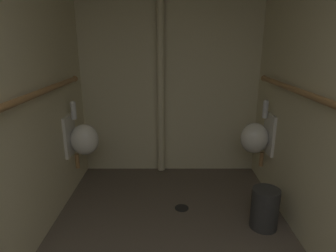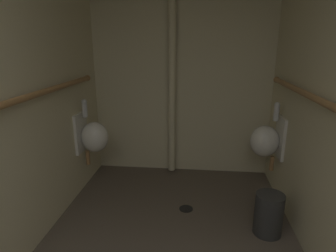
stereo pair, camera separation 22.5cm
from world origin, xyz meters
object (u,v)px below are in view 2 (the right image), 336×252
object	(u,v)px
urinal_right_mid	(267,140)
floor_drain	(186,209)
waste_bin	(269,214)
urinal_left_mid	(93,136)
standpipe_back_wall	(172,75)

from	to	relation	value
urinal_right_mid	floor_drain	distance (m)	1.11
floor_drain	urinal_right_mid	bearing A→B (deg)	26.12
urinal_right_mid	waste_bin	bearing A→B (deg)	-97.93
urinal_left_mid	urinal_right_mid	xyz separation A→B (m)	(1.89, 0.05, 0.00)
urinal_right_mid	waste_bin	distance (m)	0.84
urinal_left_mid	waste_bin	distance (m)	1.96
waste_bin	urinal_right_mid	bearing A→B (deg)	82.07
floor_drain	urinal_left_mid	bearing A→B (deg)	161.60
urinal_right_mid	waste_bin	xyz separation A→B (m)	(-0.10, -0.71, -0.44)
standpipe_back_wall	waste_bin	bearing A→B (deg)	-50.85
urinal_right_mid	floor_drain	size ratio (longest dim) A/B	5.39
urinal_right_mid	standpipe_back_wall	size ratio (longest dim) A/B	0.31
waste_bin	standpipe_back_wall	bearing A→B (deg)	129.15
urinal_left_mid	standpipe_back_wall	distance (m)	1.16
urinal_left_mid	standpipe_back_wall	size ratio (longest dim) A/B	0.31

